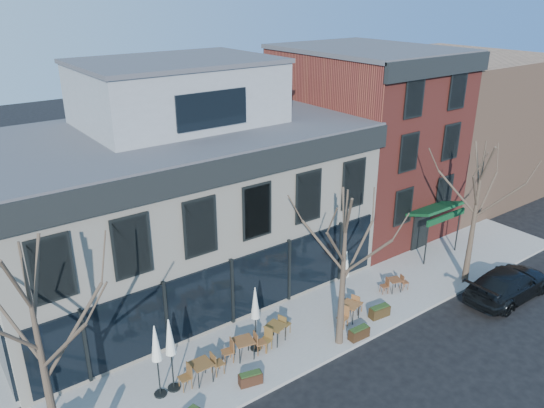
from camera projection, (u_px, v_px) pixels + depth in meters
ground at (232, 326)px, 24.20m from camera, size 120.00×120.00×0.00m
sidewalk_front at (317, 322)px, 24.36m from camera, size 33.50×4.70×0.15m
corner_building at (176, 197)px, 26.24m from camera, size 18.39×10.39×11.10m
red_brick_building at (363, 139)px, 32.94m from camera, size 8.20×11.78×11.18m
bg_building at (448, 123)px, 39.44m from camera, size 12.00×12.00×10.00m
tree_corner at (42, 358)px, 15.54m from camera, size 3.93×3.98×7.92m
tree_mid at (344, 268)px, 21.52m from camera, size 3.50×3.55×7.04m
tree_right at (476, 211)px, 26.39m from camera, size 3.72×3.77×7.48m
parked_sedan at (508, 284)px, 26.21m from camera, size 5.38×2.22×1.56m
cafe_set_1 at (202, 370)px, 20.44m from camera, size 1.92×0.78×1.02m
cafe_set_2 at (244, 346)px, 21.77m from camera, size 1.99×0.92×1.02m
cafe_set_3 at (275, 331)px, 22.74m from camera, size 1.95×1.06×1.00m
cafe_set_4 at (350, 310)px, 24.28m from camera, size 1.95×1.05×1.00m
cafe_set_5 at (394, 284)px, 26.61m from camera, size 1.59×0.83×0.82m
umbrella_0 at (156, 347)px, 19.12m from camera, size 0.49×0.49×3.07m
umbrella_1 at (170, 341)px, 19.40m from camera, size 0.50×0.50×3.12m
umbrella_2 at (255, 306)px, 21.67m from camera, size 0.48×0.48×2.99m
umbrella_3 at (346, 267)px, 25.11m from camera, size 0.44×0.44×2.75m
planter_1 at (250, 378)px, 20.38m from camera, size 0.98×0.58×0.51m
planter_2 at (359, 333)px, 23.05m from camera, size 0.98×0.42×0.54m
planter_3 at (380, 311)px, 24.57m from camera, size 1.04×0.51×0.56m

